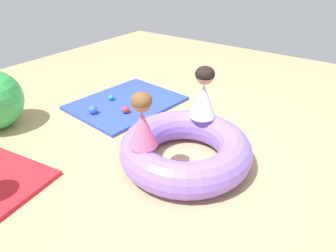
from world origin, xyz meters
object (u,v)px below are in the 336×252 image
object	(u,v)px
child_in_pink	(142,121)
play_ball_red	(126,109)
play_ball_blue	(93,110)
play_ball_teal	(111,98)
inflatable_cushion	(185,149)
child_in_white	(204,93)

from	to	relation	value
child_in_pink	play_ball_red	size ratio (longest dim) A/B	5.24
play_ball_blue	play_ball_red	distance (m)	0.40
play_ball_teal	inflatable_cushion	bearing A→B (deg)	-109.86
child_in_white	inflatable_cushion	bearing A→B (deg)	22.21
inflatable_cushion	child_in_white	bearing A→B (deg)	8.63
play_ball_teal	play_ball_red	world-z (taller)	play_ball_red
child_in_pink	play_ball_teal	size ratio (longest dim) A/B	6.58
child_in_white	child_in_pink	bearing A→B (deg)	2.93
child_in_white	play_ball_teal	xyz separation A→B (m)	(0.15, 1.47, -0.49)
play_ball_blue	child_in_pink	bearing A→B (deg)	-112.07
play_ball_red	play_ball_blue	bearing A→B (deg)	128.43
child_in_white	play_ball_teal	distance (m)	1.56
play_ball_blue	child_in_white	bearing A→B (deg)	-78.96
inflatable_cushion	play_ball_blue	size ratio (longest dim) A/B	11.68
inflatable_cushion	child_in_pink	distance (m)	0.57
child_in_white	child_in_pink	world-z (taller)	child_in_white
inflatable_cushion	child_in_pink	bearing A→B (deg)	150.07
play_ball_blue	play_ball_red	world-z (taller)	play_ball_blue
child_in_white	play_ball_blue	distance (m)	1.48
child_in_white	play_ball_red	distance (m)	1.16
play_ball_teal	play_ball_red	distance (m)	0.44
child_in_white	play_ball_red	xyz separation A→B (m)	(-0.02, 1.06, -0.48)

